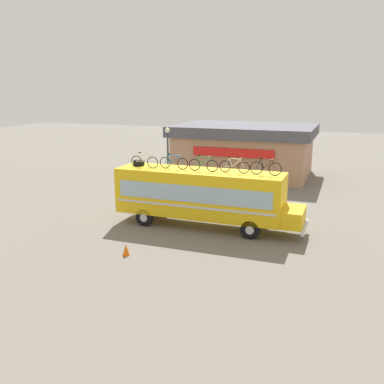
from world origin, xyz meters
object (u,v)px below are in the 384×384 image
rooftop_bicycle_5 (266,168)px  street_lamp (168,152)px  rooftop_bicycle_1 (144,161)px  bus (202,194)px  luggage_bag_1 (139,163)px  traffic_cone (126,250)px  rooftop_bicycle_3 (203,165)px  rooftop_bicycle_4 (234,166)px  rooftop_bicycle_2 (174,163)px

rooftop_bicycle_5 → street_lamp: 10.40m
rooftop_bicycle_1 → rooftop_bicycle_5: bearing=2.9°
bus → rooftop_bicycle_1: bearing=-174.5°
luggage_bag_1 → bus: bearing=-2.5°
rooftop_bicycle_5 → traffic_cone: size_ratio=3.06×
rooftop_bicycle_3 → traffic_cone: 6.59m
luggage_bag_1 → traffic_cone: size_ratio=1.00×
rooftop_bicycle_1 → rooftop_bicycle_5: rooftop_bicycle_5 is taller
rooftop_bicycle_3 → luggage_bag_1: bearing=175.4°
rooftop_bicycle_1 → street_lamp: (-1.38, 6.50, -0.46)m
bus → rooftop_bicycle_4: (1.82, 0.01, 1.72)m
rooftop_bicycle_5 → traffic_cone: rooftop_bicycle_5 is taller
luggage_bag_1 → rooftop_bicycle_1: rooftop_bicycle_1 is taller
rooftop_bicycle_3 → traffic_cone: rooftop_bicycle_3 is taller
rooftop_bicycle_2 → street_lamp: bearing=116.6°
rooftop_bicycle_4 → rooftop_bicycle_5: (1.72, 0.00, 0.02)m
luggage_bag_1 → rooftop_bicycle_4: 5.92m
rooftop_bicycle_4 → rooftop_bicycle_1: bearing=-176.2°
rooftop_bicycle_4 → street_lamp: 9.08m
rooftop_bicycle_2 → rooftop_bicycle_3: rooftop_bicycle_3 is taller
rooftop_bicycle_2 → rooftop_bicycle_3: 1.83m
bus → rooftop_bicycle_2: bearing=-177.8°
rooftop_bicycle_2 → rooftop_bicycle_4: size_ratio=1.02×
bus → rooftop_bicycle_1: 3.88m
luggage_bag_1 → rooftop_bicycle_3: size_ratio=0.32×
rooftop_bicycle_5 → street_lamp: size_ratio=0.34×
rooftop_bicycle_4 → luggage_bag_1: bearing=178.4°
luggage_bag_1 → rooftop_bicycle_4: size_ratio=0.32×
rooftop_bicycle_4 → rooftop_bicycle_3: bearing=-174.3°
rooftop_bicycle_3 → traffic_cone: bearing=-111.5°
rooftop_bicycle_2 → rooftop_bicycle_4: bearing=1.3°
traffic_cone → rooftop_bicycle_2: bearing=87.3°
rooftop_bicycle_2 → street_lamp: (-3.12, 6.23, -0.45)m
rooftop_bicycle_1 → traffic_cone: (1.49, -5.08, -3.38)m
rooftop_bicycle_4 → traffic_cone: 7.43m
rooftop_bicycle_4 → rooftop_bicycle_2: bearing=-178.7°
bus → rooftop_bicycle_2: size_ratio=6.17×
rooftop_bicycle_2 → rooftop_bicycle_5: (5.26, 0.08, 0.02)m
rooftop_bicycle_2 → rooftop_bicycle_5: size_ratio=1.03×
luggage_bag_1 → traffic_cone: bearing=-69.3°
bus → rooftop_bicycle_4: rooftop_bicycle_4 is taller
traffic_cone → bus: bearing=70.0°
rooftop_bicycle_2 → rooftop_bicycle_3: bearing=-2.9°
rooftop_bicycle_2 → traffic_cone: rooftop_bicycle_2 is taller
rooftop_bicycle_1 → luggage_bag_1: bearing=140.9°
rooftop_bicycle_5 → traffic_cone: 8.45m
street_lamp → rooftop_bicycle_2: bearing=-63.4°
rooftop_bicycle_3 → rooftop_bicycle_4: (1.72, 0.17, -0.01)m
rooftop_bicycle_1 → rooftop_bicycle_2: rooftop_bicycle_1 is taller
rooftop_bicycle_5 → rooftop_bicycle_1: bearing=-177.1°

